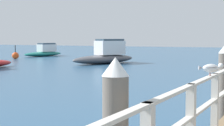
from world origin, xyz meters
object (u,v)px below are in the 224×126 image
Objects in this scene: boat_2 at (44,52)px; dock_piling_far at (224,83)px; seagull_foreground at (211,68)px; channel_buoy at (15,56)px; boat_3 at (106,55)px.

dock_piling_far is at bearing -34.59° from boat_2.
seagull_foreground is 31.86m from channel_buoy.
boat_3 is (12.02, -6.73, 0.18)m from boat_2.
dock_piling_far is 4.61× the size of seagull_foreground.
boat_3 is 11.07m from channel_buoy.
seagull_foreground is 0.06× the size of boat_3.
seagull_foreground is 36.60m from boat_2.
dock_piling_far is at bearing -32.80° from boat_3.
boat_2 is 4.07× the size of channel_buoy.
boat_3 reaches higher than dock_piling_far.
dock_piling_far reaches higher than boat_2.
channel_buoy is (-11.03, 0.91, -0.33)m from boat_3.
channel_buoy is at bearing -164.92° from boat_3.
seagull_foreground is at bearing -36.86° from boat_3.
channel_buoy is (0.99, -5.83, -0.15)m from boat_2.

